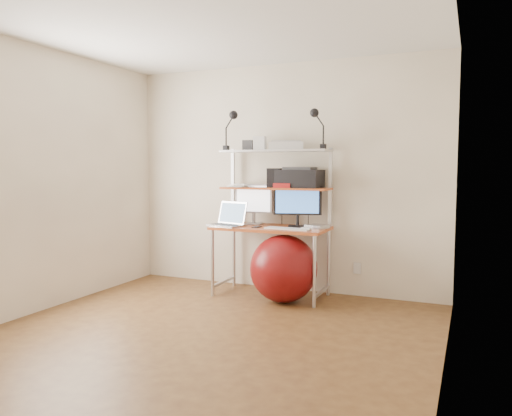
{
  "coord_description": "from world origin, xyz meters",
  "views": [
    {
      "loc": [
        1.94,
        -3.42,
        1.37
      ],
      "look_at": [
        -0.04,
        1.15,
        0.96
      ],
      "focal_mm": 35.0,
      "sensor_mm": 36.0,
      "label": 1
    }
  ],
  "objects_px": {
    "monitor_silver": "(254,201)",
    "laptop": "(229,221)",
    "exercise_ball": "(284,269)",
    "printer": "(300,178)",
    "monitor_black": "(298,203)"
  },
  "relations": [
    {
      "from": "monitor_silver",
      "to": "exercise_ball",
      "type": "distance_m",
      "value": 0.87
    },
    {
      "from": "printer",
      "to": "monitor_silver",
      "type": "bearing_deg",
      "value": -174.64
    },
    {
      "from": "monitor_silver",
      "to": "laptop",
      "type": "bearing_deg",
      "value": -130.27
    },
    {
      "from": "laptop",
      "to": "printer",
      "type": "height_order",
      "value": "printer"
    },
    {
      "from": "laptop",
      "to": "exercise_ball",
      "type": "xyz_separation_m",
      "value": [
        0.65,
        -0.08,
        -0.45
      ]
    },
    {
      "from": "monitor_silver",
      "to": "exercise_ball",
      "type": "height_order",
      "value": "monitor_silver"
    },
    {
      "from": "monitor_black",
      "to": "exercise_ball",
      "type": "height_order",
      "value": "monitor_black"
    },
    {
      "from": "monitor_silver",
      "to": "laptop",
      "type": "distance_m",
      "value": 0.36
    },
    {
      "from": "laptop",
      "to": "exercise_ball",
      "type": "distance_m",
      "value": 0.8
    },
    {
      "from": "printer",
      "to": "monitor_black",
      "type": "bearing_deg",
      "value": -87.32
    },
    {
      "from": "printer",
      "to": "exercise_ball",
      "type": "height_order",
      "value": "printer"
    },
    {
      "from": "monitor_silver",
      "to": "monitor_black",
      "type": "distance_m",
      "value": 0.52
    },
    {
      "from": "laptop",
      "to": "monitor_black",
      "type": "bearing_deg",
      "value": 31.91
    },
    {
      "from": "monitor_black",
      "to": "printer",
      "type": "height_order",
      "value": "printer"
    },
    {
      "from": "exercise_ball",
      "to": "monitor_black",
      "type": "bearing_deg",
      "value": 80.67
    }
  ]
}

